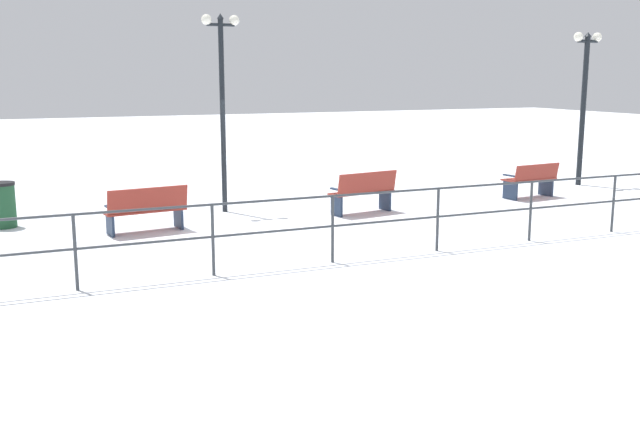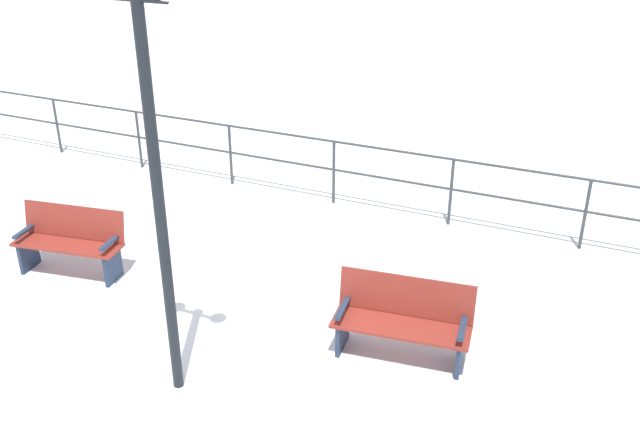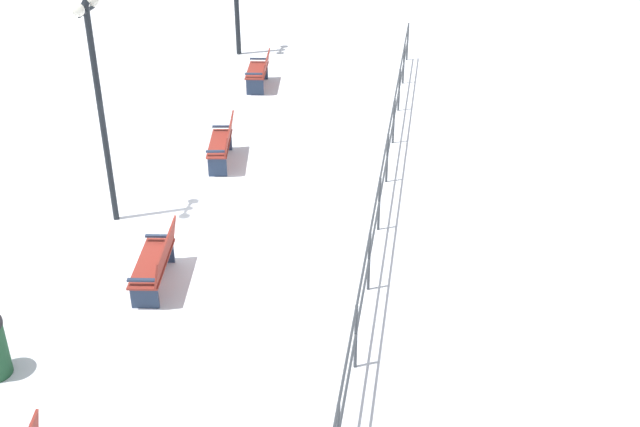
{
  "view_description": "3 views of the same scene",
  "coord_description": "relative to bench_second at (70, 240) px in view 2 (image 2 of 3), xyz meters",
  "views": [
    {
      "loc": [
        -14.48,
        4.86,
        3.06
      ],
      "look_at": [
        -2.2,
        -0.46,
        0.51
      ],
      "focal_mm": 41.4,
      "sensor_mm": 36.0,
      "label": 1
    },
    {
      "loc": [
        6.22,
        4.25,
        4.96
      ],
      "look_at": [
        -2.43,
        0.36,
        0.45
      ],
      "focal_mm": 39.18,
      "sensor_mm": 36.0,
      "label": 2
    },
    {
      "loc": [
        -4.62,
        13.09,
        7.79
      ],
      "look_at": [
        -2.74,
        0.56,
        0.58
      ],
      "focal_mm": 44.76,
      "sensor_mm": 36.0,
      "label": 3
    }
  ],
  "objects": [
    {
      "name": "bench_third",
      "position": [
        -0.09,
        4.77,
        -0.03
      ],
      "size": [
        0.76,
        1.62,
        0.91
      ],
      "rotation": [
        0.0,
        0.0,
        0.12
      ],
      "color": "maroon",
      "rests_on": "ground"
    },
    {
      "name": "bench_second",
      "position": [
        0.0,
        0.0,
        0.0
      ],
      "size": [
        0.74,
        1.59,
        0.94
      ],
      "rotation": [
        0.0,
        0.0,
        0.16
      ],
      "color": "maroon",
      "rests_on": "ground"
    },
    {
      "name": "lamppost_middle",
      "position": [
        1.46,
        2.75,
        2.32
      ],
      "size": [
        0.22,
        0.84,
        4.32
      ],
      "color": "black",
      "rests_on": "ground"
    },
    {
      "name": "ground_plane",
      "position": [
        0.14,
        2.4,
        -0.49
      ],
      "size": [
        80.0,
        80.0,
        0.0
      ],
      "primitive_type": "plane",
      "color": "white",
      "rests_on": "ground"
    },
    {
      "name": "waterfront_railing",
      "position": [
        -3.64,
        2.4,
        0.26
      ],
      "size": [
        0.05,
        20.1,
        1.13
      ],
      "color": "#383D42",
      "rests_on": "ground"
    }
  ]
}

